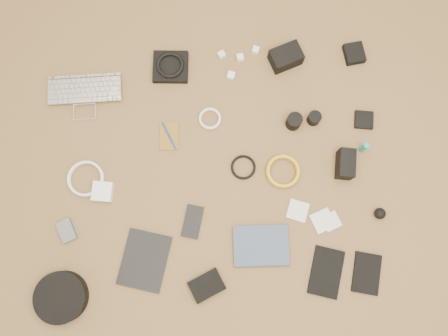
{
  "coord_description": "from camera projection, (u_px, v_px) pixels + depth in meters",
  "views": [
    {
      "loc": [
        -0.01,
        -0.3,
        1.77
      ],
      "look_at": [
        0.02,
        0.03,
        0.02
      ],
      "focal_mm": 35.0,
      "sensor_mm": 36.0,
      "label": 1
    }
  ],
  "objects": [
    {
      "name": "power_brick",
      "position": [
        103.0,
        192.0,
        1.76
      ],
      "size": [
        0.09,
        0.09,
        0.03
      ],
      "primitive_type": "cube",
      "rotation": [
        0.0,
        0.0,
        -0.17
      ],
      "color": "white",
      "rests_on": "ground"
    },
    {
      "name": "room_shell",
      "position": [
        213.0,
        18.0,
        0.56
      ],
      "size": [
        4.04,
        4.04,
        2.58
      ],
      "color": "brown",
      "rests_on": "ground"
    },
    {
      "name": "filter_case_mid",
      "position": [
        323.0,
        221.0,
        1.75
      ],
      "size": [
        0.1,
        0.1,
        0.01
      ],
      "primitive_type": "cube",
      "rotation": [
        0.0,
        0.0,
        0.33
      ],
      "color": "silver",
      "rests_on": "ground"
    },
    {
      "name": "tablet",
      "position": [
        145.0,
        260.0,
        1.73
      ],
      "size": [
        0.23,
        0.27,
        0.01
      ],
      "primitive_type": "cube",
      "rotation": [
        0.0,
        0.0,
        -0.31
      ],
      "color": "black",
      "rests_on": "ground"
    },
    {
      "name": "dslr_camera",
      "position": [
        286.0,
        57.0,
        1.85
      ],
      "size": [
        0.15,
        0.12,
        0.07
      ],
      "primitive_type": "cube",
      "rotation": [
        0.0,
        0.0,
        0.31
      ],
      "color": "black",
      "rests_on": "ground"
    },
    {
      "name": "notebook_olive",
      "position": [
        169.0,
        136.0,
        1.82
      ],
      "size": [
        0.09,
        0.13,
        0.01
      ],
      "primitive_type": "cube",
      "rotation": [
        0.0,
        0.0,
        -0.07
      ],
      "color": "brown",
      "rests_on": "ground"
    },
    {
      "name": "notebook_black_b",
      "position": [
        367.0,
        273.0,
        1.71
      ],
      "size": [
        0.14,
        0.18,
        0.01
      ],
      "primitive_type": "cube",
      "rotation": [
        0.0,
        0.0,
        -0.27
      ],
      "color": "black",
      "rests_on": "ground"
    },
    {
      "name": "charger_c",
      "position": [
        256.0,
        50.0,
        1.88
      ],
      "size": [
        0.04,
        0.04,
        0.03
      ],
      "primitive_type": "cube",
      "rotation": [
        0.0,
        0.0,
        -0.42
      ],
      "color": "white",
      "rests_on": "ground"
    },
    {
      "name": "cable_white_b",
      "position": [
        86.0,
        179.0,
        1.78
      ],
      "size": [
        0.18,
        0.18,
        0.01
      ],
      "primitive_type": "torus",
      "rotation": [
        0.0,
        0.0,
        -0.23
      ],
      "color": "white",
      "rests_on": "ground"
    },
    {
      "name": "phone",
      "position": [
        193.0,
        222.0,
        1.75
      ],
      "size": [
        0.1,
        0.15,
        0.01
      ],
      "primitive_type": "cube",
      "rotation": [
        0.0,
        0.0,
        -0.29
      ],
      "color": "black",
      "rests_on": "ground"
    },
    {
      "name": "charger_d",
      "position": [
        231.0,
        76.0,
        1.86
      ],
      "size": [
        0.04,
        0.04,
        0.03
      ],
      "primitive_type": "cube",
      "rotation": [
        0.0,
        0.0,
        -0.36
      ],
      "color": "white",
      "rests_on": "ground"
    },
    {
      "name": "drive_case",
      "position": [
        207.0,
        286.0,
        1.7
      ],
      "size": [
        0.15,
        0.13,
        0.03
      ],
      "primitive_type": "cube",
      "rotation": [
        0.0,
        0.0,
        0.39
      ],
      "color": "black",
      "rests_on": "ground"
    },
    {
      "name": "flash",
      "position": [
        345.0,
        164.0,
        1.76
      ],
      "size": [
        0.08,
        0.13,
        0.09
      ],
      "primitive_type": "cube",
      "rotation": [
        0.0,
        0.0,
        -0.19
      ],
      "color": "black",
      "rests_on": "ground"
    },
    {
      "name": "filter_case_right",
      "position": [
        331.0,
        221.0,
        1.75
      ],
      "size": [
        0.09,
        0.09,
        0.01
      ],
      "primitive_type": "cube",
      "rotation": [
        0.0,
        0.0,
        0.35
      ],
      "color": "silver",
      "rests_on": "ground"
    },
    {
      "name": "card_reader",
      "position": [
        364.0,
        120.0,
        1.83
      ],
      "size": [
        0.09,
        0.09,
        0.02
      ],
      "primitive_type": "cube",
      "rotation": [
        0.0,
        0.0,
        -0.18
      ],
      "color": "black",
      "rests_on": "ground"
    },
    {
      "name": "lens_a",
      "position": [
        294.0,
        121.0,
        1.8
      ],
      "size": [
        0.08,
        0.08,
        0.07
      ],
      "primitive_type": "cylinder",
      "rotation": [
        0.0,
        0.0,
        -0.31
      ],
      "color": "black",
      "rests_on": "ground"
    },
    {
      "name": "headphone_pouch",
      "position": [
        171.0,
        67.0,
        1.87
      ],
      "size": [
        0.16,
        0.15,
        0.03
      ],
      "primitive_type": "cube",
      "rotation": [
        0.0,
        0.0,
        -0.1
      ],
      "color": "black",
      "rests_on": "ground"
    },
    {
      "name": "lens_pouch",
      "position": [
        354.0,
        54.0,
        1.88
      ],
      "size": [
        0.09,
        0.1,
        0.03
      ],
      "primitive_type": "cube",
      "rotation": [
        0.0,
        0.0,
        0.09
      ],
      "color": "black",
      "rests_on": "ground"
    },
    {
      "name": "laptop",
      "position": [
        85.0,
        100.0,
        1.84
      ],
      "size": [
        0.32,
        0.22,
        0.02
      ],
      "primitive_type": "imported",
      "rotation": [
        0.0,
        0.0,
        -0.03
      ],
      "color": "silver",
      "rests_on": "ground"
    },
    {
      "name": "charger_a",
      "position": [
        222.0,
        55.0,
        1.88
      ],
      "size": [
        0.04,
        0.04,
        0.03
      ],
      "primitive_type": "cube",
      "rotation": [
        0.0,
        0.0,
        0.4
      ],
      "color": "white",
      "rests_on": "ground"
    },
    {
      "name": "cable_white_a",
      "position": [
        210.0,
        119.0,
        1.83
      ],
      "size": [
        0.12,
        0.12,
        0.01
      ],
      "primitive_type": "torus",
      "rotation": [
        0.0,
        0.0,
        0.35
      ],
      "color": "white",
      "rests_on": "ground"
    },
    {
      "name": "battery_charger",
      "position": [
        67.0,
        231.0,
        1.74
      ],
      "size": [
        0.08,
        0.1,
        0.02
      ],
      "primitive_type": "cube",
      "rotation": [
        0.0,
        0.0,
        0.35
      ],
      "color": "#5B5B60",
      "rests_on": "ground"
    },
    {
      "name": "headphones",
      "position": [
        170.0,
        65.0,
        1.85
      ],
      "size": [
        0.12,
        0.12,
        0.01
      ],
      "primitive_type": "torus",
      "rotation": [
        0.0,
        0.0,
        0.04
      ],
      "color": "black",
      "rests_on": "headphone_pouch"
    },
    {
      "name": "cable_yellow",
      "position": [
        283.0,
        172.0,
        1.79
      ],
      "size": [
        0.18,
        0.18,
        0.02
      ],
      "primitive_type": "torus",
      "rotation": [
        0.0,
        0.0,
        -0.31
      ],
      "color": "gold",
      "rests_on": "ground"
    },
    {
      "name": "paperback",
      "position": [
        262.0,
        267.0,
        1.71
      ],
      "size": [
        0.23,
        0.18,
        0.02
      ],
      "primitive_type": "imported",
      "rotation": [
        0.0,
        0.0,
        1.51
      ],
      "color": "#3C4B65",
      "rests_on": "ground"
    },
    {
      "name": "charger_b",
      "position": [
        240.0,
        58.0,
        1.87
      ],
      "size": [
        0.03,
        0.03,
        0.03
      ],
      "primitive_type": "cube",
      "rotation": [
        0.0,
        0.0,
        0.08
      ],
      "color": "white",
      "rests_on": "ground"
    },
    {
      "name": "lens_cleaner",
      "position": [
        364.0,
        148.0,
        1.77
      ],
      "size": [
        0.03,
        0.03,
        0.08
      ],
      "primitive_type": "cylinder",
      "rotation": [
        0.0,
        0.0,
        -0.18
      ],
      "color": "teal",
      "rests_on": "ground"
    },
    {
      "name": "filter_case_left",
      "position": [
        298.0,
        211.0,
        1.76
      ],
      "size": [
        0.1,
        0.1,
        0.01
      ],
      "primitive_type": "cube",
      "rotation": [
        0.0,
        0.0,
        -0.38
      ],
      "color": "silver",
      "rests_on": "ground"
    },
    {
      "name": "headphone_case",
      "position": [
        61.0,
        297.0,
        1.68
      ],
      "size": [
        0.24,
        0.24,
        0.05
      ],
      "primitive_type": "cylinder",
      "rotation": [
        0.0,
        0.0,
        0.25
      ],
      "color": "black",
      "rests_on": "ground"
    },
    {
      "name": "cable_black",
      "position": [
        243.0,
        167.0,
        1.79
      ],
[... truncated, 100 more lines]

